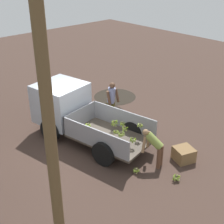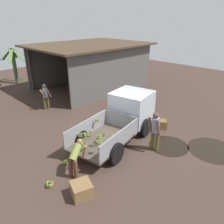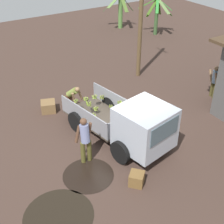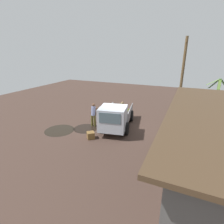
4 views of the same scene
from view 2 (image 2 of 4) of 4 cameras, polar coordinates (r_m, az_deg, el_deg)
The scene contains 13 objects.
ground at distance 10.42m, azimuth -0.17°, elevation -6.36°, with size 36.00×36.00×0.00m, color #402F27.
mud_patch_0 at distance 10.03m, azimuth 14.57°, elevation -8.49°, with size 1.73×1.73×0.01m, color black.
mud_patch_1 at distance 10.36m, azimuth 24.84°, elevation -8.99°, with size 2.08×2.08×0.01m, color black.
cargo_truck at distance 10.36m, azimuth 3.98°, elevation -0.17°, with size 4.86×2.61×1.94m.
warehouse_shed at distance 17.54m, azimuth -4.66°, elevation 14.45°, with size 8.56×6.46×3.36m.
banana_palm_2 at distance 20.12m, azimuth -24.13°, elevation 11.23°, with size 2.54×2.31×2.92m.
person_foreground_visitor at distance 9.14m, azimuth 11.25°, elevation -4.50°, with size 0.41×0.67×1.75m.
person_worker_loading at distance 7.85m, azimuth -9.50°, elevation -11.36°, with size 0.74×0.69×1.27m.
person_bystander_near_shed at distance 13.70m, azimuth -16.98°, elevation 4.17°, with size 0.69×0.40×1.59m.
banana_bunch_on_ground_0 at distance 8.77m, azimuth -11.83°, elevation -12.58°, with size 0.22×0.22×0.18m.
banana_bunch_on_ground_1 at distance 7.90m, azimuth -16.00°, elevation -17.62°, with size 0.25×0.26×0.21m.
wooden_crate_0 at distance 7.32m, azimuth -7.96°, elevation -19.47°, with size 0.62×0.62×0.47m, color brown.
wooden_crate_1 at distance 11.32m, azimuth 12.81°, elevation -3.16°, with size 0.45×0.45×0.44m, color brown.
Camera 2 is at (-6.43, -6.33, 5.21)m, focal length 35.00 mm.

